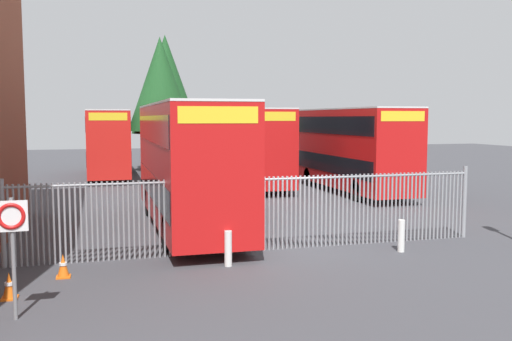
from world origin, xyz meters
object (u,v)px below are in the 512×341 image
(double_decker_bus_near_gate, at_px, (187,160))
(double_decker_bus_behind_fence_right, at_px, (246,144))
(traffic_cone_mid_forecourt, at_px, (9,286))
(speed_limit_sign_post, at_px, (12,230))
(double_decker_bus_far_back, at_px, (107,141))
(double_decker_bus_behind_fence_left, at_px, (349,146))
(traffic_cone_by_gate, at_px, (63,266))
(bollard_near_left, at_px, (228,248))
(bollard_center_front, at_px, (401,236))

(double_decker_bus_near_gate, bearing_deg, double_decker_bus_behind_fence_right, 65.77)
(traffic_cone_mid_forecourt, relative_size, speed_limit_sign_post, 0.25)
(double_decker_bus_near_gate, height_order, double_decker_bus_far_back, same)
(double_decker_bus_behind_fence_left, relative_size, traffic_cone_by_gate, 18.32)
(bollard_near_left, relative_size, traffic_cone_mid_forecourt, 1.61)
(traffic_cone_mid_forecourt, bearing_deg, double_decker_bus_far_back, 84.44)
(bollard_near_left, bearing_deg, traffic_cone_by_gate, 179.16)
(bollard_center_front, bearing_deg, traffic_cone_mid_forecourt, -171.60)
(bollard_center_front, bearing_deg, traffic_cone_by_gate, -179.27)
(bollard_near_left, height_order, bollard_center_front, same)
(traffic_cone_by_gate, bearing_deg, traffic_cone_mid_forecourt, -125.91)
(bollard_near_left, bearing_deg, bollard_center_front, 1.97)
(bollard_near_left, distance_m, traffic_cone_by_gate, 4.16)
(double_decker_bus_behind_fence_left, xyz_separation_m, double_decker_bus_behind_fence_right, (-4.57, 4.04, 0.00))
(double_decker_bus_behind_fence_left, relative_size, traffic_cone_mid_forecourt, 18.32)
(double_decker_bus_near_gate, relative_size, double_decker_bus_far_back, 1.00)
(double_decker_bus_far_back, height_order, bollard_near_left, double_decker_bus_far_back)
(traffic_cone_by_gate, height_order, speed_limit_sign_post, speed_limit_sign_post)
(double_decker_bus_near_gate, relative_size, double_decker_bus_behind_fence_right, 1.00)
(double_decker_bus_behind_fence_right, relative_size, bollard_center_front, 11.38)
(double_decker_bus_near_gate, relative_size, traffic_cone_by_gate, 18.32)
(bollard_center_front, xyz_separation_m, speed_limit_sign_post, (-10.12, -2.94, 1.30))
(double_decker_bus_far_back, height_order, traffic_cone_mid_forecourt, double_decker_bus_far_back)
(double_decker_bus_behind_fence_left, xyz_separation_m, bollard_center_front, (-4.29, -12.77, -1.95))
(double_decker_bus_far_back, relative_size, bollard_center_front, 11.38)
(bollard_near_left, bearing_deg, double_decker_bus_behind_fence_left, 53.64)
(bollard_near_left, bearing_deg, traffic_cone_mid_forecourt, -165.31)
(double_decker_bus_far_back, bearing_deg, speed_limit_sign_post, -94.62)
(double_decker_bus_near_gate, distance_m, double_decker_bus_behind_fence_right, 12.65)
(double_decker_bus_behind_fence_right, xyz_separation_m, bollard_near_left, (-4.97, -16.99, -1.95))
(traffic_cone_by_gate, bearing_deg, speed_limit_sign_post, -104.35)
(double_decker_bus_near_gate, distance_m, traffic_cone_by_gate, 7.01)
(bollard_center_front, relative_size, traffic_cone_by_gate, 1.61)
(double_decker_bus_far_back, bearing_deg, traffic_cone_mid_forecourt, -95.56)
(double_decker_bus_near_gate, relative_size, bollard_center_front, 11.38)
(double_decker_bus_behind_fence_left, distance_m, double_decker_bus_far_back, 16.56)
(double_decker_bus_near_gate, relative_size, speed_limit_sign_post, 4.50)
(bollard_center_front, height_order, traffic_cone_mid_forecourt, bollard_center_front)
(traffic_cone_by_gate, bearing_deg, bollard_near_left, -0.84)
(bollard_center_front, bearing_deg, double_decker_bus_behind_fence_right, 90.95)
(bollard_center_front, bearing_deg, double_decker_bus_far_back, 108.37)
(bollard_center_front, height_order, speed_limit_sign_post, speed_limit_sign_post)
(double_decker_bus_far_back, distance_m, speed_limit_sign_post, 26.96)
(double_decker_bus_near_gate, height_order, double_decker_bus_behind_fence_left, same)
(double_decker_bus_behind_fence_right, distance_m, traffic_cone_by_gate, 19.35)
(double_decker_bus_near_gate, xyz_separation_m, traffic_cone_by_gate, (-3.93, -5.40, -2.13))
(double_decker_bus_near_gate, xyz_separation_m, speed_limit_sign_post, (-4.65, -8.22, -0.65))
(bollard_near_left, xyz_separation_m, bollard_center_front, (5.24, 0.18, 0.00))
(double_decker_bus_behind_fence_right, bearing_deg, double_decker_bus_behind_fence_left, -41.50)
(traffic_cone_mid_forecourt, bearing_deg, bollard_center_front, 8.40)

